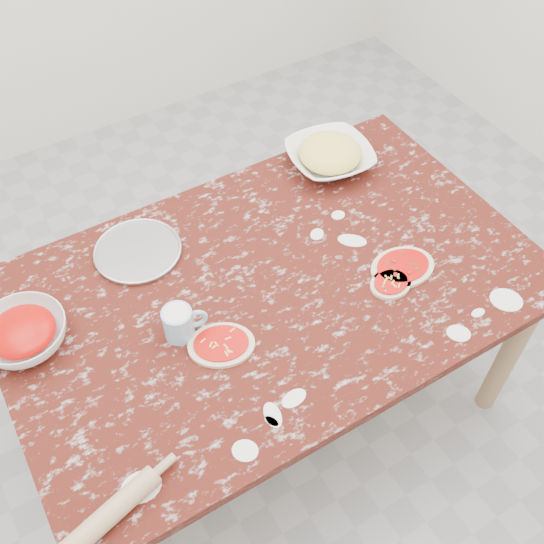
{
  "coord_description": "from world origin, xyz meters",
  "views": [
    {
      "loc": [
        -0.61,
        -1.02,
        2.22
      ],
      "look_at": [
        0.0,
        0.0,
        0.8
      ],
      "focal_mm": 41.53,
      "sensor_mm": 36.0,
      "label": 1
    }
  ],
  "objects_px": {
    "worktable": "(272,299)",
    "rolling_pin": "(109,515)",
    "sauce_bowl": "(24,334)",
    "flour_mug": "(180,322)",
    "pizza_tray": "(138,252)",
    "cheese_bowl": "(330,157)"
  },
  "relations": [
    {
      "from": "cheese_bowl",
      "to": "flour_mug",
      "type": "height_order",
      "value": "flour_mug"
    },
    {
      "from": "worktable",
      "to": "rolling_pin",
      "type": "xyz_separation_m",
      "value": [
        -0.67,
        -0.41,
        0.11
      ]
    },
    {
      "from": "cheese_bowl",
      "to": "rolling_pin",
      "type": "bearing_deg",
      "value": -145.7
    },
    {
      "from": "cheese_bowl",
      "to": "pizza_tray",
      "type": "bearing_deg",
      "value": -177.01
    },
    {
      "from": "sauce_bowl",
      "to": "cheese_bowl",
      "type": "xyz_separation_m",
      "value": [
        1.14,
        0.19,
        -0.0
      ]
    },
    {
      "from": "cheese_bowl",
      "to": "flour_mug",
      "type": "distance_m",
      "value": 0.85
    },
    {
      "from": "cheese_bowl",
      "to": "flour_mug",
      "type": "xyz_separation_m",
      "value": [
        -0.76,
        -0.38,
        0.02
      ]
    },
    {
      "from": "flour_mug",
      "to": "rolling_pin",
      "type": "relative_size",
      "value": 0.48
    },
    {
      "from": "sauce_bowl",
      "to": "cheese_bowl",
      "type": "height_order",
      "value": "sauce_bowl"
    },
    {
      "from": "worktable",
      "to": "rolling_pin",
      "type": "bearing_deg",
      "value": -148.76
    },
    {
      "from": "worktable",
      "to": "sauce_bowl",
      "type": "height_order",
      "value": "sauce_bowl"
    },
    {
      "from": "sauce_bowl",
      "to": "cheese_bowl",
      "type": "distance_m",
      "value": 1.16
    },
    {
      "from": "rolling_pin",
      "to": "cheese_bowl",
      "type": "bearing_deg",
      "value": 34.3
    },
    {
      "from": "worktable",
      "to": "pizza_tray",
      "type": "bearing_deg",
      "value": 133.05
    },
    {
      "from": "sauce_bowl",
      "to": "flour_mug",
      "type": "xyz_separation_m",
      "value": [
        0.38,
        -0.19,
        0.01
      ]
    },
    {
      "from": "sauce_bowl",
      "to": "rolling_pin",
      "type": "distance_m",
      "value": 0.58
    },
    {
      "from": "worktable",
      "to": "flour_mug",
      "type": "distance_m",
      "value": 0.34
    },
    {
      "from": "sauce_bowl",
      "to": "flour_mug",
      "type": "bearing_deg",
      "value": -26.75
    },
    {
      "from": "worktable",
      "to": "rolling_pin",
      "type": "relative_size",
      "value": 6.03
    },
    {
      "from": "pizza_tray",
      "to": "worktable",
      "type": "bearing_deg",
      "value": -46.95
    },
    {
      "from": "pizza_tray",
      "to": "sauce_bowl",
      "type": "xyz_separation_m",
      "value": [
        -0.4,
        -0.15,
        0.03
      ]
    },
    {
      "from": "pizza_tray",
      "to": "cheese_bowl",
      "type": "bearing_deg",
      "value": 2.99
    }
  ]
}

